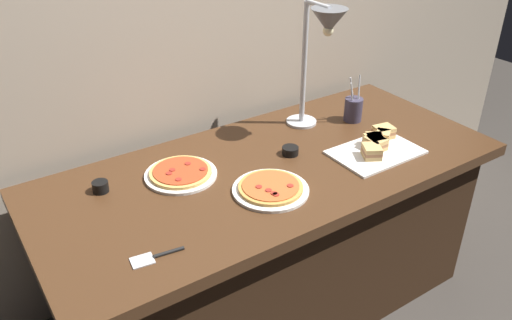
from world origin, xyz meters
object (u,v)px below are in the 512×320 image
heat_lamp (323,35)px  utensil_holder (353,109)px  sandwich_platter (376,145)px  sauce_cup_near (290,150)px  pizza_plate_front (181,173)px  pizza_plate_center (271,189)px  sauce_cup_far (100,186)px  serving_spatula (155,257)px

heat_lamp → utensil_holder: bearing=0.9°
heat_lamp → sandwich_platter: size_ratio=1.54×
heat_lamp → sauce_cup_near: bearing=-156.7°
pizza_plate_front → pizza_plate_center: size_ratio=0.98×
pizza_plate_front → sauce_cup_far: bearing=167.2°
pizza_plate_center → utensil_holder: (0.67, 0.28, 0.05)m
sauce_cup_far → serving_spatula: bearing=-88.3°
pizza_plate_center → sauce_cup_near: 0.29m
sandwich_platter → sauce_cup_far: 1.13m
utensil_holder → serving_spatula: (-1.18, -0.39, -0.05)m
heat_lamp → pizza_plate_front: 0.81m
heat_lamp → serving_spatula: 1.13m
sauce_cup_near → utensil_holder: 0.45m
sauce_cup_far → heat_lamp: bearing=-4.0°
sauce_cup_far → serving_spatula: size_ratio=0.35×
pizza_plate_center → sauce_cup_far: (-0.52, 0.35, 0.01)m
pizza_plate_front → utensil_holder: bearing=0.1°
pizza_plate_front → utensil_holder: (0.90, 0.00, 0.05)m
heat_lamp → serving_spatula: (-0.96, -0.38, -0.44)m
sauce_cup_far → utensil_holder: size_ratio=0.27×
pizza_plate_front → serving_spatula: 0.48m
sandwich_platter → sauce_cup_near: 0.37m
sandwich_platter → utensil_holder: bearing=66.9°
pizza_plate_center → sandwich_platter: bearing=1.2°
sauce_cup_far → utensil_holder: 1.20m
sandwich_platter → sauce_cup_far: bearing=162.6°
heat_lamp → pizza_plate_center: size_ratio=1.99×
heat_lamp → utensil_holder: heat_lamp is taller
sauce_cup_near → sauce_cup_far: 0.77m
sauce_cup_near → sandwich_platter: bearing=-28.0°
pizza_plate_front → pizza_plate_center: bearing=-50.9°
heat_lamp → sauce_cup_far: heat_lamp is taller
sandwich_platter → pizza_plate_front: bearing=161.0°
pizza_plate_center → serving_spatula: size_ratio=1.66×
pizza_plate_front → sauce_cup_near: sauce_cup_near is taller
sandwich_platter → sauce_cup_near: (-0.32, 0.17, -0.01)m
heat_lamp → utensil_holder: size_ratio=2.60×
sandwich_platter → serving_spatula: sandwich_platter is taller
pizza_plate_front → sauce_cup_near: size_ratio=4.05×
heat_lamp → serving_spatula: size_ratio=3.29×
heat_lamp → sauce_cup_near: size_ratio=8.19×
heat_lamp → pizza_plate_center: heat_lamp is taller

